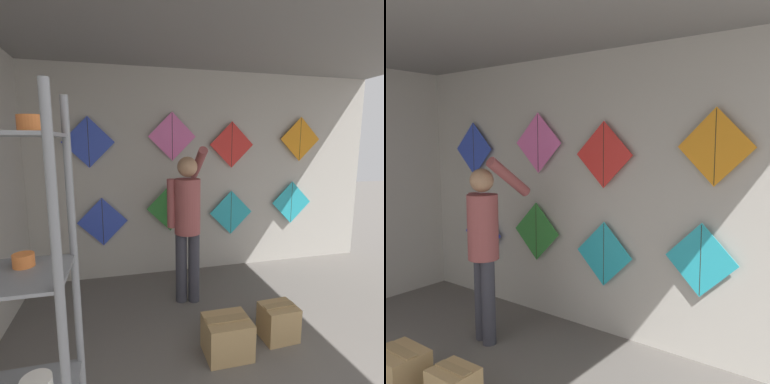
{
  "view_description": "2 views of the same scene",
  "coord_description": "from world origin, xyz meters",
  "views": [
    {
      "loc": [
        -1.11,
        -0.02,
        1.83
      ],
      "look_at": [
        -0.18,
        3.73,
        1.2
      ],
      "focal_mm": 28.0,
      "sensor_mm": 36.0,
      "label": 1
    },
    {
      "loc": [
        2.73,
        0.55,
        1.93
      ],
      "look_at": [
        0.32,
        3.73,
        1.46
      ],
      "focal_mm": 40.0,
      "sensor_mm": 36.0,
      "label": 2
    }
  ],
  "objects": [
    {
      "name": "kite_4",
      "position": [
        -1.46,
        3.97,
        1.84
      ],
      "size": [
        0.64,
        0.01,
        0.64
      ],
      "color": "blue"
    },
    {
      "name": "kite_2",
      "position": [
        0.46,
        3.97,
        0.83
      ],
      "size": [
        0.64,
        0.01,
        0.64
      ],
      "color": "#28B2C6"
    },
    {
      "name": "kite_0",
      "position": [
        -1.34,
        3.97,
        0.8
      ],
      "size": [
        0.64,
        0.01,
        0.64
      ],
      "color": "blue"
    },
    {
      "name": "back_panel",
      "position": [
        0.0,
        4.06,
        1.4
      ],
      "size": [
        5.29,
        0.06,
        2.8
      ],
      "primitive_type": "cube",
      "color": "#BCB7AD",
      "rests_on": "ground"
    },
    {
      "name": "kite_6",
      "position": [
        0.45,
        3.97,
        1.81
      ],
      "size": [
        0.64,
        0.01,
        0.64
      ],
      "color": "red"
    },
    {
      "name": "kite_5",
      "position": [
        -0.4,
        3.97,
        1.92
      ],
      "size": [
        0.64,
        0.01,
        0.64
      ],
      "color": "pink"
    },
    {
      "name": "kite_3",
      "position": [
        1.44,
        3.97,
        0.94
      ],
      "size": [
        0.64,
        0.01,
        0.64
      ],
      "color": "#28B2C6"
    },
    {
      "name": "kite_7",
      "position": [
        1.53,
        3.97,
        1.89
      ],
      "size": [
        0.64,
        0.01,
        0.64
      ],
      "color": "orange"
    },
    {
      "name": "cardboard_box",
      "position": [
        -0.25,
        2.2,
        0.17
      ],
      "size": [
        0.39,
        0.33,
        0.34
      ],
      "rotation": [
        0.0,
        0.0,
        -0.0
      ],
      "color": "tan",
      "rests_on": "ground"
    },
    {
      "name": "kite_1",
      "position": [
        -0.44,
        3.97,
        0.94
      ],
      "size": [
        0.64,
        0.01,
        0.64
      ],
      "color": "#338C38"
    },
    {
      "name": "shopkeeper",
      "position": [
        -0.38,
        3.18,
        1.01
      ],
      "size": [
        0.45,
        0.58,
        1.79
      ],
      "rotation": [
        0.0,
        0.0,
        -0.23
      ],
      "color": "#383842",
      "rests_on": "ground"
    }
  ]
}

